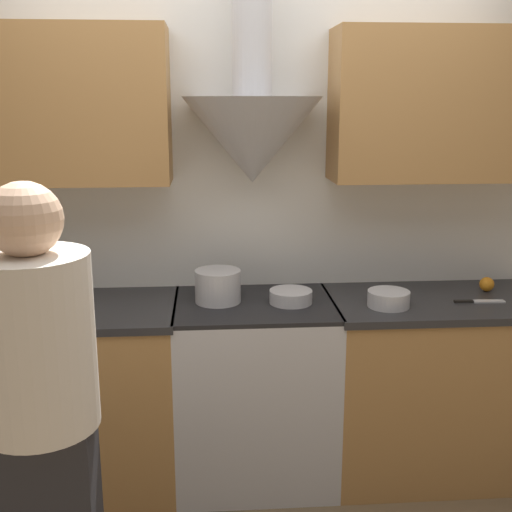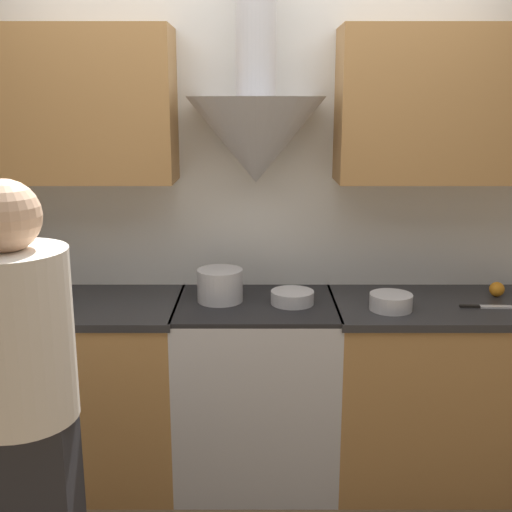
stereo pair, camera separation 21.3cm
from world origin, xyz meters
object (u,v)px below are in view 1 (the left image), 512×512
orange_fruit (487,284)px  saucepan (389,299)px  stove_range (254,390)px  stock_pot (218,286)px  mixing_bowl (291,297)px  person_foreground_left (42,423)px

orange_fruit → saucepan: size_ratio=0.37×
stove_range → saucepan: bearing=-9.7°
stove_range → orange_fruit: 1.27m
orange_fruit → saucepan: 0.59m
stove_range → stock_pot: (-0.17, 0.02, 0.52)m
stove_range → saucepan: (0.61, -0.11, 0.48)m
mixing_bowl → orange_fruit: orange_fruit is taller
mixing_bowl → saucepan: size_ratio=1.04×
mixing_bowl → orange_fruit: size_ratio=2.81×
stove_range → person_foreground_left: bearing=-123.4°
saucepan → stock_pot: bearing=170.6°
orange_fruit → saucepan: (-0.55, -0.20, 0.00)m
stock_pot → orange_fruit: size_ratio=3.00×
mixing_bowl → person_foreground_left: person_foreground_left is taller
saucepan → person_foreground_left: bearing=-143.5°
mixing_bowl → stock_pot: bearing=172.8°
saucepan → mixing_bowl: bearing=168.9°
stock_pot → orange_fruit: stock_pot is taller
stock_pot → mixing_bowl: stock_pot is taller
mixing_bowl → saucepan: (0.44, -0.09, 0.01)m
stove_range → stock_pot: 0.55m
saucepan → person_foreground_left: (-1.33, -0.98, -0.05)m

